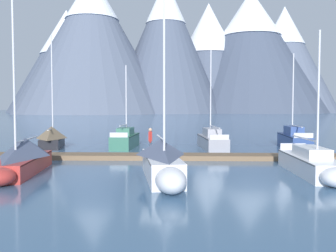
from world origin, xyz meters
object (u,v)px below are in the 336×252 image
(sailboat_nearest_berth, at_px, (52,137))
(sailboat_far_berth, at_px, (211,140))
(sailboat_end_of_dock, at_px, (292,139))
(sailboat_mid_dock_starboard, at_px, (162,161))
(sailboat_second_berth, at_px, (22,157))
(sailboat_outer_slip, at_px, (313,164))
(person_on_dock, at_px, (150,139))
(sailboat_mid_dock_port, at_px, (127,139))

(sailboat_nearest_berth, bearing_deg, sailboat_far_berth, -0.36)
(sailboat_end_of_dock, bearing_deg, sailboat_mid_dock_starboard, -126.87)
(sailboat_second_berth, xyz_separation_m, sailboat_far_berth, (10.40, 11.56, -0.19))
(sailboat_nearest_berth, distance_m, sailboat_outer_slip, 20.58)
(person_on_dock, bearing_deg, sailboat_nearest_berth, 142.82)
(sailboat_nearest_berth, relative_size, sailboat_mid_dock_starboard, 1.00)
(sailboat_mid_dock_starboard, height_order, sailboat_outer_slip, sailboat_mid_dock_starboard)
(sailboat_outer_slip, distance_m, sailboat_end_of_dock, 12.25)
(sailboat_second_berth, distance_m, sailboat_end_of_dock, 20.73)
(sailboat_nearest_berth, height_order, sailboat_mid_dock_port, sailboat_nearest_berth)
(sailboat_end_of_dock, bearing_deg, sailboat_far_berth, -177.07)
(sailboat_second_berth, bearing_deg, sailboat_mid_dock_starboard, -10.52)
(sailboat_far_berth, bearing_deg, person_on_dock, -124.38)
(sailboat_second_berth, height_order, sailboat_far_berth, sailboat_far_berth)
(sailboat_far_berth, relative_size, sailboat_outer_slip, 1.35)
(sailboat_nearest_berth, relative_size, sailboat_far_berth, 0.98)
(sailboat_mid_dock_starboard, distance_m, sailboat_end_of_dock, 16.52)
(sailboat_mid_dock_port, bearing_deg, person_on_dock, -70.14)
(sailboat_outer_slip, bearing_deg, sailboat_nearest_berth, 145.34)
(sailboat_mid_dock_port, distance_m, person_on_dock, 7.47)
(sailboat_second_berth, relative_size, sailboat_mid_dock_starboard, 1.00)
(sailboat_far_berth, distance_m, person_on_dock, 7.82)
(sailboat_mid_dock_starboard, relative_size, person_on_dock, 5.42)
(sailboat_second_berth, distance_m, sailboat_far_berth, 15.55)
(sailboat_outer_slip, bearing_deg, person_on_dock, 148.09)
(sailboat_mid_dock_port, relative_size, sailboat_outer_slip, 0.97)
(sailboat_nearest_berth, distance_m, sailboat_end_of_dock, 19.56)
(sailboat_nearest_berth, bearing_deg, person_on_dock, -37.18)
(sailboat_nearest_berth, xyz_separation_m, sailboat_mid_dock_port, (6.06, 0.49, -0.18))
(sailboat_far_berth, height_order, person_on_dock, sailboat_far_berth)
(sailboat_second_berth, relative_size, sailboat_end_of_dock, 1.21)
(sailboat_outer_slip, distance_m, person_on_dock, 9.85)
(sailboat_second_berth, xyz_separation_m, sailboat_mid_dock_starboard, (7.06, -1.31, 0.02))
(sailboat_mid_dock_port, xyz_separation_m, sailboat_far_berth, (6.93, -0.57, 0.00))
(sailboat_outer_slip, xyz_separation_m, person_on_dock, (-8.34, 5.20, 0.70))
(sailboat_nearest_berth, xyz_separation_m, sailboat_outer_slip, (16.93, -11.71, -0.28))
(sailboat_mid_dock_starboard, distance_m, person_on_dock, 6.54)
(sailboat_nearest_berth, distance_m, sailboat_mid_dock_starboard, 16.15)
(sailboat_outer_slip, relative_size, person_on_dock, 4.08)
(sailboat_nearest_berth, height_order, person_on_dock, sailboat_nearest_berth)
(sailboat_far_berth, xyz_separation_m, person_on_dock, (-4.40, -6.43, 0.61))
(sailboat_nearest_berth, relative_size, sailboat_end_of_dock, 1.21)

